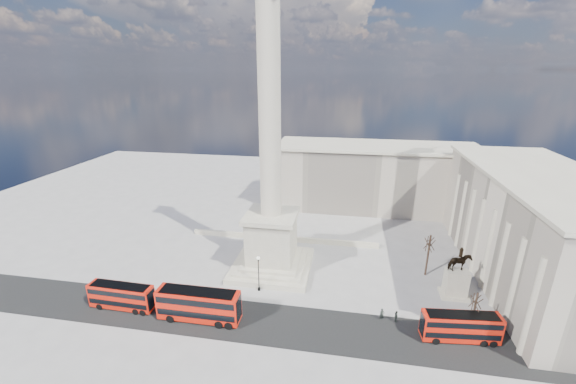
# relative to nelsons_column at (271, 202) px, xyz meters

# --- Properties ---
(ground) EXTENTS (180.00, 180.00, 0.00)m
(ground) POSITION_rel_nelsons_column_xyz_m (0.00, -5.00, -12.92)
(ground) COLOR #9B9793
(ground) RESTS_ON ground
(asphalt_road) EXTENTS (120.00, 9.00, 0.01)m
(asphalt_road) POSITION_rel_nelsons_column_xyz_m (5.00, -15.00, -12.91)
(asphalt_road) COLOR black
(asphalt_road) RESTS_ON ground
(nelsons_column) EXTENTS (14.00, 14.00, 49.85)m
(nelsons_column) POSITION_rel_nelsons_column_xyz_m (0.00, 0.00, 0.00)
(nelsons_column) COLOR #BEB69E
(nelsons_column) RESTS_ON ground
(balustrade_wall) EXTENTS (40.00, 0.60, 1.10)m
(balustrade_wall) POSITION_rel_nelsons_column_xyz_m (0.00, 11.00, -12.37)
(balustrade_wall) COLOR #C0B89F
(balustrade_wall) RESTS_ON ground
(building_east) EXTENTS (19.00, 46.00, 18.60)m
(building_east) POSITION_rel_nelsons_column_xyz_m (45.00, 5.00, -3.59)
(building_east) COLOR beige
(building_east) RESTS_ON ground
(building_northeast) EXTENTS (51.00, 17.00, 16.60)m
(building_northeast) POSITION_rel_nelsons_column_xyz_m (20.00, 35.00, -4.59)
(building_northeast) COLOR beige
(building_northeast) RESTS_ON ground
(red_bus_a) EXTENTS (10.03, 2.58, 4.05)m
(red_bus_a) POSITION_rel_nelsons_column_xyz_m (-19.99, -15.37, -10.79)
(red_bus_a) COLOR red
(red_bus_a) RESTS_ON ground
(red_bus_b) EXTENTS (12.07, 2.90, 4.89)m
(red_bus_b) POSITION_rel_nelsons_column_xyz_m (-7.28, -15.92, -10.35)
(red_bus_b) COLOR red
(red_bus_b) RESTS_ON ground
(red_bus_c) EXTENTS (10.29, 3.32, 4.10)m
(red_bus_c) POSITION_rel_nelsons_column_xyz_m (28.88, -13.81, -10.77)
(red_bus_c) COLOR red
(red_bus_c) RESTS_ON ground
(victorian_lamp) EXTENTS (0.54, 0.54, 6.32)m
(victorian_lamp) POSITION_rel_nelsons_column_xyz_m (-0.61, -7.41, -9.20)
(victorian_lamp) COLOR black
(victorian_lamp) RESTS_ON ground
(equestrian_statue) EXTENTS (4.25, 3.19, 8.79)m
(equestrian_statue) POSITION_rel_nelsons_column_xyz_m (30.81, -3.53, -9.84)
(equestrian_statue) COLOR #C0B89F
(equestrian_statue) RESTS_ON ground
(bare_tree_near) EXTENTS (1.62, 1.62, 7.08)m
(bare_tree_near) POSITION_rel_nelsons_column_xyz_m (30.64, -12.49, -7.34)
(bare_tree_near) COLOR #332319
(bare_tree_near) RESTS_ON ground
(bare_tree_mid) EXTENTS (1.88, 1.88, 7.15)m
(bare_tree_mid) POSITION_rel_nelsons_column_xyz_m (37.13, 2.82, -7.29)
(bare_tree_mid) COLOR #332319
(bare_tree_mid) RESTS_ON ground
(bare_tree_far) EXTENTS (2.01, 2.01, 8.20)m
(bare_tree_far) POSITION_rel_nelsons_column_xyz_m (27.48, 2.23, -6.46)
(bare_tree_far) COLOR #332319
(bare_tree_far) RESTS_ON ground
(pedestrian_walking) EXTENTS (0.80, 0.64, 1.93)m
(pedestrian_walking) POSITION_rel_nelsons_column_xyz_m (18.86, -11.50, -11.95)
(pedestrian_walking) COLOR black
(pedestrian_walking) RESTS_ON ground
(pedestrian_standing) EXTENTS (1.00, 0.95, 1.63)m
(pedestrian_standing) POSITION_rel_nelsons_column_xyz_m (32.86, -11.50, -12.10)
(pedestrian_standing) COLOR black
(pedestrian_standing) RESTS_ON ground
(pedestrian_crossing) EXTENTS (0.64, 1.14, 1.83)m
(pedestrian_crossing) POSITION_rel_nelsons_column_xyz_m (20.87, -11.50, -12.00)
(pedestrian_crossing) COLOR black
(pedestrian_crossing) RESTS_ON ground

